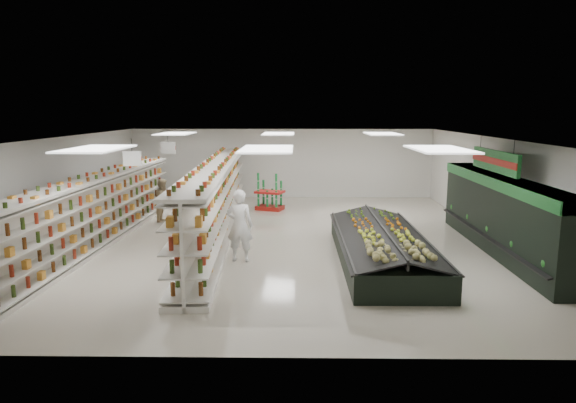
{
  "coord_description": "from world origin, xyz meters",
  "views": [
    {
      "loc": [
        0.68,
        -15.92,
        4.04
      ],
      "look_at": [
        0.42,
        0.45,
        1.13
      ],
      "focal_mm": 32.0,
      "sensor_mm": 36.0,
      "label": 1
    }
  ],
  "objects_px": {
    "shopper_background": "(163,200)",
    "produce_island": "(382,245)",
    "gondola_left": "(98,213)",
    "soda_endcap": "(270,193)",
    "shopper_main": "(240,226)",
    "gondola_center": "(217,202)"
  },
  "relations": [
    {
      "from": "produce_island",
      "to": "shopper_background",
      "type": "height_order",
      "value": "shopper_background"
    },
    {
      "from": "produce_island",
      "to": "shopper_main",
      "type": "xyz_separation_m",
      "value": [
        -3.84,
        -0.07,
        0.54
      ]
    },
    {
      "from": "gondola_center",
      "to": "produce_island",
      "type": "height_order",
      "value": "gondola_center"
    },
    {
      "from": "soda_endcap",
      "to": "shopper_main",
      "type": "relative_size",
      "value": 0.71
    },
    {
      "from": "gondola_left",
      "to": "produce_island",
      "type": "height_order",
      "value": "gondola_left"
    },
    {
      "from": "produce_island",
      "to": "shopper_main",
      "type": "relative_size",
      "value": 3.32
    },
    {
      "from": "gondola_left",
      "to": "shopper_background",
      "type": "relative_size",
      "value": 7.62
    },
    {
      "from": "shopper_background",
      "to": "gondola_left",
      "type": "bearing_deg",
      "value": 163.74
    },
    {
      "from": "shopper_main",
      "to": "shopper_background",
      "type": "height_order",
      "value": "shopper_main"
    },
    {
      "from": "shopper_background",
      "to": "produce_island",
      "type": "bearing_deg",
      "value": -121.77
    },
    {
      "from": "gondola_center",
      "to": "shopper_background",
      "type": "relative_size",
      "value": 8.54
    },
    {
      "from": "produce_island",
      "to": "shopper_background",
      "type": "bearing_deg",
      "value": 145.36
    },
    {
      "from": "shopper_main",
      "to": "shopper_background",
      "type": "bearing_deg",
      "value": -48.31
    },
    {
      "from": "gondola_center",
      "to": "produce_island",
      "type": "relative_size",
      "value": 2.06
    },
    {
      "from": "soda_endcap",
      "to": "shopper_main",
      "type": "height_order",
      "value": "shopper_main"
    },
    {
      "from": "gondola_left",
      "to": "shopper_main",
      "type": "height_order",
      "value": "gondola_left"
    },
    {
      "from": "soda_endcap",
      "to": "produce_island",
      "type": "bearing_deg",
      "value": -64.87
    },
    {
      "from": "gondola_left",
      "to": "produce_island",
      "type": "xyz_separation_m",
      "value": [
        8.35,
        -1.68,
        -0.51
      ]
    },
    {
      "from": "gondola_center",
      "to": "soda_endcap",
      "type": "distance_m",
      "value": 4.56
    },
    {
      "from": "soda_endcap",
      "to": "shopper_background",
      "type": "relative_size",
      "value": 0.89
    },
    {
      "from": "soda_endcap",
      "to": "shopper_main",
      "type": "bearing_deg",
      "value": -93.41
    },
    {
      "from": "shopper_main",
      "to": "shopper_background",
      "type": "xyz_separation_m",
      "value": [
        -3.36,
        5.05,
        -0.2
      ]
    }
  ]
}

